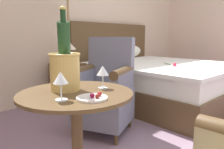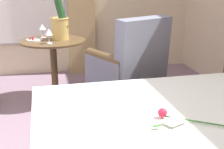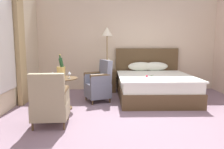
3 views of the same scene
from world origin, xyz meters
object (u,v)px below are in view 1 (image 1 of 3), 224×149
(bed, at_px, (156,79))
(nightstand, at_px, (68,84))
(snack_plate, at_px, (92,98))
(side_table_round, at_px, (77,134))
(wine_glass_near_bucket, at_px, (61,79))
(wine_glass_near_edge, at_px, (103,72))
(champagne_bucket, at_px, (65,65))
(bedside_lamp, at_px, (67,46))
(armchair_by_window, at_px, (105,92))

(bed, relative_size, nightstand, 3.55)
(snack_plate, bearing_deg, bed, 27.46)
(bed, distance_m, side_table_round, 2.35)
(wine_glass_near_bucket, relative_size, wine_glass_near_edge, 1.01)
(nightstand, bearing_deg, wine_glass_near_bucket, -122.78)
(bed, bearing_deg, champagne_bucket, -158.43)
(bed, height_order, wine_glass_near_edge, bed)
(champagne_bucket, xyz_separation_m, wine_glass_near_edge, (0.19, -0.13, -0.04))
(bedside_lamp, xyz_separation_m, armchair_by_window, (-0.24, -1.10, -0.44))
(bedside_lamp, height_order, side_table_round, bedside_lamp)
(bed, xyz_separation_m, bedside_lamp, (-1.15, 0.76, 0.53))
(side_table_round, height_order, wine_glass_near_edge, wine_glass_near_edge)
(nightstand, distance_m, side_table_round, 1.99)
(side_table_round, height_order, armchair_by_window, armchair_by_window)
(wine_glass_near_bucket, height_order, wine_glass_near_edge, wine_glass_near_bucket)
(bedside_lamp, relative_size, snack_plate, 2.14)
(nightstand, xyz_separation_m, wine_glass_near_bucket, (-1.16, -1.81, 0.47))
(armchair_by_window, bearing_deg, champagne_bucket, -146.49)
(bedside_lamp, distance_m, wine_glass_near_bucket, 2.15)
(wine_glass_near_edge, height_order, snack_plate, wine_glass_near_edge)
(bedside_lamp, xyz_separation_m, champagne_bucket, (-1.03, -1.62, -0.04))
(bedside_lamp, bearing_deg, armchair_by_window, -102.13)
(snack_plate, bearing_deg, armchair_by_window, 45.01)
(bed, relative_size, wine_glass_near_bucket, 14.73)
(bedside_lamp, height_order, wine_glass_near_edge, bedside_lamp)
(nightstand, height_order, snack_plate, snack_plate)
(wine_glass_near_edge, distance_m, snack_plate, 0.27)
(nightstand, relative_size, snack_plate, 3.72)
(side_table_round, height_order, snack_plate, snack_plate)
(champagne_bucket, bearing_deg, bedside_lamp, 57.73)
(nightstand, height_order, side_table_round, side_table_round)
(wine_glass_near_edge, relative_size, snack_plate, 0.88)
(champagne_bucket, distance_m, armchair_by_window, 1.03)
(side_table_round, relative_size, snack_plate, 4.10)
(nightstand, bearing_deg, side_table_round, -120.54)
(bed, bearing_deg, wine_glass_near_edge, -153.52)
(bed, bearing_deg, nightstand, 146.32)
(wine_glass_near_edge, relative_size, armchair_by_window, 0.15)
(bed, xyz_separation_m, champagne_bucket, (-2.17, -0.86, 0.48))
(bed, height_order, champagne_bucket, bed)
(nightstand, relative_size, bedside_lamp, 1.74)
(wine_glass_near_edge, distance_m, armchair_by_window, 0.95)
(wine_glass_near_bucket, bearing_deg, wine_glass_near_edge, 9.46)
(wine_glass_near_bucket, distance_m, snack_plate, 0.19)
(wine_glass_near_bucket, height_order, snack_plate, wine_glass_near_bucket)
(bed, relative_size, armchair_by_window, 2.19)
(bed, height_order, wine_glass_near_bucket, bed)
(bed, bearing_deg, wine_glass_near_bucket, -155.74)
(side_table_round, bearing_deg, wine_glass_near_bucket, -148.06)
(side_table_round, xyz_separation_m, snack_plate, (-0.02, -0.19, 0.27))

